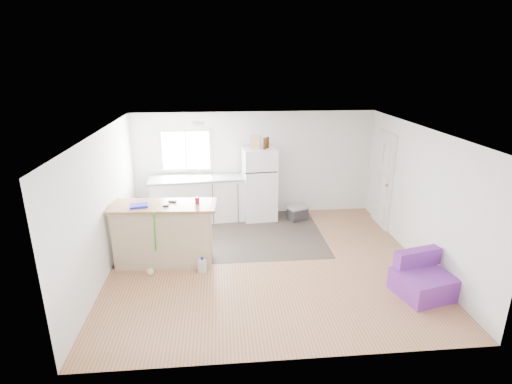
% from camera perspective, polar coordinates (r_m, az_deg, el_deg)
% --- Properties ---
extents(room, '(5.51, 5.01, 2.41)m').
position_cam_1_polar(room, '(6.89, 1.56, -1.15)').
color(room, '#8E5B3B').
rests_on(room, ground).
extents(vinyl_zone, '(4.05, 2.50, 0.00)m').
position_cam_1_polar(vinyl_zone, '(8.46, -4.42, -6.09)').
color(vinyl_zone, '#2F2723').
rests_on(vinyl_zone, floor).
extents(window, '(1.18, 0.06, 0.98)m').
position_cam_1_polar(window, '(9.18, -9.98, 5.86)').
color(window, white).
rests_on(window, back_wall).
extents(interior_door, '(0.11, 0.92, 2.10)m').
position_cam_1_polar(interior_door, '(9.08, 17.71, 1.63)').
color(interior_door, white).
rests_on(interior_door, right_wall).
extents(ceiling_fixture, '(0.30, 0.30, 0.07)m').
position_cam_1_polar(ceiling_fixture, '(7.74, -8.41, 9.73)').
color(ceiling_fixture, white).
rests_on(ceiling_fixture, ceiling).
extents(kitchen_cabinets, '(2.32, 0.90, 1.31)m').
position_cam_1_polar(kitchen_cabinets, '(9.12, -7.87, -0.89)').
color(kitchen_cabinets, white).
rests_on(kitchen_cabinets, floor).
extents(peninsula, '(1.86, 0.80, 1.12)m').
position_cam_1_polar(peninsula, '(7.31, -13.01, -5.82)').
color(peninsula, '#C7B490').
rests_on(peninsula, floor).
extents(refrigerator, '(0.78, 0.75, 1.64)m').
position_cam_1_polar(refrigerator, '(9.04, 0.48, 1.17)').
color(refrigerator, white).
rests_on(refrigerator, floor).
extents(cooler, '(0.52, 0.45, 0.33)m').
position_cam_1_polar(cooler, '(9.18, 5.96, -2.99)').
color(cooler, '#2A2A2C').
rests_on(cooler, floor).
extents(purple_seat, '(0.93, 0.90, 0.64)m').
position_cam_1_polar(purple_seat, '(6.89, 22.64, -11.51)').
color(purple_seat, purple).
rests_on(purple_seat, floor).
extents(cleaner_jug, '(0.14, 0.12, 0.28)m').
position_cam_1_polar(cleaner_jug, '(7.07, -7.69, -10.38)').
color(cleaner_jug, silver).
rests_on(cleaner_jug, floor).
extents(mop, '(0.23, 0.32, 1.16)m').
position_cam_1_polar(mop, '(7.12, -14.65, -9.61)').
color(mop, green).
rests_on(mop, floor).
extents(red_cup, '(0.08, 0.08, 0.12)m').
position_cam_1_polar(red_cup, '(7.00, -8.40, -1.20)').
color(red_cup, red).
rests_on(red_cup, peninsula).
extents(blue_tray, '(0.34, 0.27, 0.04)m').
position_cam_1_polar(blue_tray, '(7.09, -16.41, -1.88)').
color(blue_tray, '#1619CE').
rests_on(blue_tray, peninsula).
extents(tool_a, '(0.15, 0.08, 0.03)m').
position_cam_1_polar(tool_a, '(7.17, -11.85, -1.33)').
color(tool_a, black).
rests_on(tool_a, peninsula).
extents(tool_b, '(0.10, 0.05, 0.03)m').
position_cam_1_polar(tool_b, '(6.98, -12.76, -1.94)').
color(tool_b, black).
rests_on(tool_b, peninsula).
extents(cardboard_box, '(0.22, 0.14, 0.30)m').
position_cam_1_polar(cardboard_box, '(8.73, -0.07, 7.12)').
color(cardboard_box, tan).
rests_on(cardboard_box, refrigerator).
extents(bottle_left, '(0.09, 0.09, 0.25)m').
position_cam_1_polar(bottle_left, '(8.71, 1.26, 6.92)').
color(bottle_left, '#3A210A').
rests_on(bottle_left, refrigerator).
extents(bottle_right, '(0.07, 0.07, 0.25)m').
position_cam_1_polar(bottle_right, '(8.83, 1.66, 7.08)').
color(bottle_right, '#3A210A').
rests_on(bottle_right, refrigerator).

